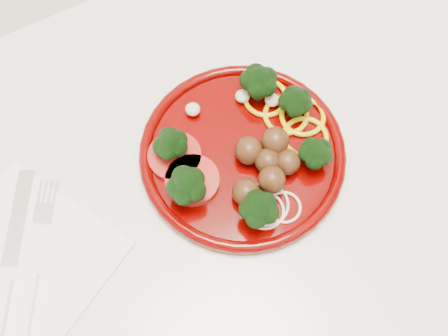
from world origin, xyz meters
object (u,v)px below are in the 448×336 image
plate (246,152)px  fork (30,289)px  napkin (20,265)px  knife (5,286)px

plate → fork: bearing=-174.5°
napkin → knife: (-0.02, -0.02, 0.01)m
plate → napkin: bearing=178.9°
fork → plate: bearing=-54.2°
knife → napkin: bearing=-22.7°
knife → fork: (0.02, -0.02, -0.00)m
napkin → plate: bearing=-1.1°
plate → knife: (-0.30, -0.01, -0.01)m
plate → knife: size_ratio=1.26×
knife → fork: 0.03m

